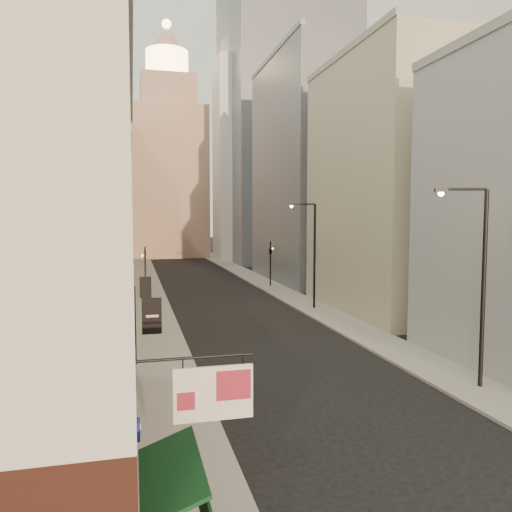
# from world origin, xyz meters

# --- Properties ---
(sidewalk_left) EXTENTS (3.00, 140.00, 0.15)m
(sidewalk_left) POSITION_xyz_m (-6.50, 55.00, 0.07)
(sidewalk_left) COLOR gray
(sidewalk_left) RESTS_ON ground
(sidewalk_right) EXTENTS (3.00, 140.00, 0.15)m
(sidewalk_right) POSITION_xyz_m (6.50, 55.00, 0.07)
(sidewalk_right) COLOR gray
(sidewalk_right) RESTS_ON ground
(near_building_left) EXTENTS (8.30, 23.04, 12.30)m
(near_building_left) POSITION_xyz_m (-10.99, 9.00, 6.02)
(near_building_left) COLOR #592B1F
(near_building_left) RESTS_ON ground
(left_bldg_beige) EXTENTS (8.00, 12.00, 16.00)m
(left_bldg_beige) POSITION_xyz_m (-12.00, 26.00, 8.00)
(left_bldg_beige) COLOR #BBB190
(left_bldg_beige) RESTS_ON ground
(left_bldg_grey) EXTENTS (8.00, 16.00, 20.00)m
(left_bldg_grey) POSITION_xyz_m (-12.00, 42.00, 10.00)
(left_bldg_grey) COLOR #949499
(left_bldg_grey) RESTS_ON ground
(left_bldg_tan) EXTENTS (8.00, 18.00, 17.00)m
(left_bldg_tan) POSITION_xyz_m (-12.00, 60.00, 8.50)
(left_bldg_tan) COLOR tan
(left_bldg_tan) RESTS_ON ground
(left_bldg_wingrid) EXTENTS (8.00, 20.00, 24.00)m
(left_bldg_wingrid) POSITION_xyz_m (-12.00, 80.00, 12.00)
(left_bldg_wingrid) COLOR gray
(left_bldg_wingrid) RESTS_ON ground
(right_bldg_beige) EXTENTS (8.00, 16.00, 20.00)m
(right_bldg_beige) POSITION_xyz_m (12.00, 30.00, 10.00)
(right_bldg_beige) COLOR #BBB190
(right_bldg_beige) RESTS_ON ground
(right_bldg_wingrid) EXTENTS (8.00, 20.00, 26.00)m
(right_bldg_wingrid) POSITION_xyz_m (12.00, 50.00, 13.00)
(right_bldg_wingrid) COLOR gray
(right_bldg_wingrid) RESTS_ON ground
(highrise) EXTENTS (21.00, 23.00, 51.20)m
(highrise) POSITION_xyz_m (18.00, 78.00, 25.66)
(highrise) COLOR gray
(highrise) RESTS_ON ground
(clock_tower) EXTENTS (14.00, 14.00, 44.90)m
(clock_tower) POSITION_xyz_m (-1.00, 92.00, 17.63)
(clock_tower) COLOR tan
(clock_tower) RESTS_ON ground
(white_tower) EXTENTS (8.00, 8.00, 41.50)m
(white_tower) POSITION_xyz_m (10.00, 78.00, 18.61)
(white_tower) COLOR silver
(white_tower) RESTS_ON ground
(streetlamp_near) EXTENTS (2.28, 0.79, 8.90)m
(streetlamp_near) POSITION_xyz_m (6.64, 12.08, 5.08)
(streetlamp_near) COLOR black
(streetlamp_near) RESTS_ON ground
(streetlamp_mid) EXTENTS (2.27, 0.64, 8.73)m
(streetlamp_mid) POSITION_xyz_m (6.26, 31.89, 4.99)
(streetlamp_mid) COLOR black
(streetlamp_mid) RESTS_ON ground
(traffic_light_left) EXTENTS (0.56, 0.46, 5.00)m
(traffic_light_left) POSITION_xyz_m (-6.94, 38.82, 3.49)
(traffic_light_left) COLOR black
(traffic_light_left) RESTS_ON ground
(traffic_light_right) EXTENTS (0.71, 0.71, 5.00)m
(traffic_light_right) POSITION_xyz_m (6.54, 45.54, 3.76)
(traffic_light_right) COLOR black
(traffic_light_right) RESTS_ON ground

